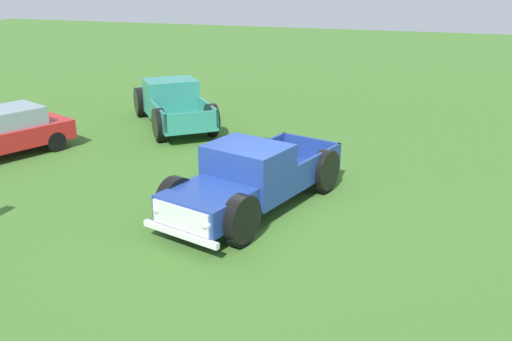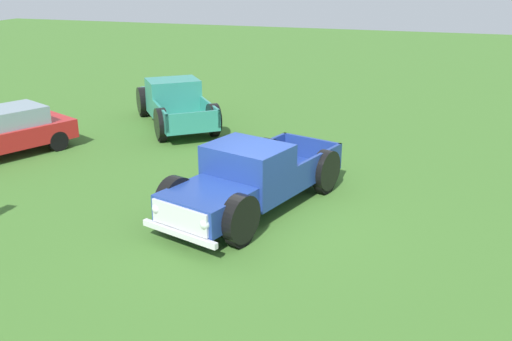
% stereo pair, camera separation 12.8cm
% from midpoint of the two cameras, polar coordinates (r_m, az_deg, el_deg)
% --- Properties ---
extents(ground_plane, '(80.00, 80.00, 0.00)m').
position_cam_midpoint_polar(ground_plane, '(12.77, 0.48, -4.55)').
color(ground_plane, '#3D6B28').
extents(pickup_truck_foreground, '(5.47, 3.30, 1.58)m').
position_cam_midpoint_polar(pickup_truck_foreground, '(12.65, -1.26, -1.10)').
color(pickup_truck_foreground, navy).
rests_on(pickup_truck_foreground, ground_plane).
extents(pickup_truck_behind_left, '(5.14, 4.61, 1.57)m').
position_cam_midpoint_polar(pickup_truck_behind_left, '(20.31, -8.69, 6.74)').
color(pickup_truck_behind_left, '#2D8475').
rests_on(pickup_truck_behind_left, ground_plane).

